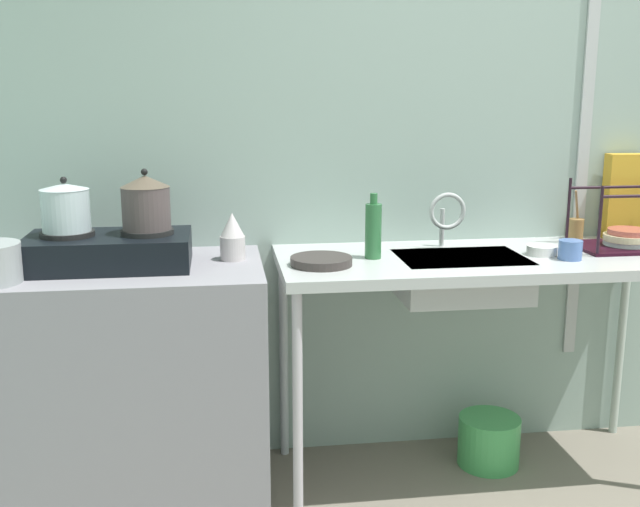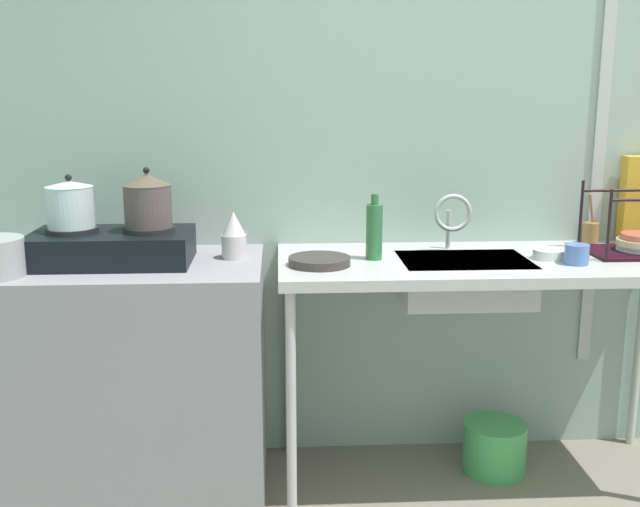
{
  "view_description": "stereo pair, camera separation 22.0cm",
  "coord_description": "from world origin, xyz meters",
  "px_view_note": "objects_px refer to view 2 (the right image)",
  "views": [
    {
      "loc": [
        -1.2,
        -1.44,
        1.54
      ],
      "look_at": [
        -0.83,
        1.25,
        0.94
      ],
      "focal_mm": 41.93,
      "sensor_mm": 36.0,
      "label": 1
    },
    {
      "loc": [
        -0.99,
        -1.46,
        1.54
      ],
      "look_at": [
        -0.83,
        1.25,
        0.94
      ],
      "focal_mm": 41.93,
      "sensor_mm": 36.0,
      "label": 2
    }
  ],
  "objects_px": {
    "percolator": "(234,236)",
    "faucet": "(452,215)",
    "sink_basin": "(464,280)",
    "stove": "(112,247)",
    "pot_on_right_burner": "(148,200)",
    "pot_on_left_burner": "(70,204)",
    "bucket_on_floor": "(494,447)",
    "small_bowl_on_drainboard": "(549,254)",
    "frying_pan": "(319,261)",
    "cup_by_rack": "(577,254)",
    "utensil_jar": "(590,232)",
    "bottle_by_sink": "(374,231)"
  },
  "relations": [
    {
      "from": "percolator",
      "to": "faucet",
      "type": "xyz_separation_m",
      "value": [
        0.84,
        0.07,
        0.06
      ]
    },
    {
      "from": "sink_basin",
      "to": "stove",
      "type": "bearing_deg",
      "value": 179.4
    },
    {
      "from": "sink_basin",
      "to": "pot_on_right_burner",
      "type": "bearing_deg",
      "value": 179.32
    },
    {
      "from": "pot_on_left_burner",
      "to": "bucket_on_floor",
      "type": "relative_size",
      "value": 0.76
    },
    {
      "from": "stove",
      "to": "small_bowl_on_drainboard",
      "type": "xyz_separation_m",
      "value": [
        1.62,
        -0.02,
        -0.04
      ]
    },
    {
      "from": "small_bowl_on_drainboard",
      "to": "faucet",
      "type": "bearing_deg",
      "value": 155.83
    },
    {
      "from": "frying_pan",
      "to": "small_bowl_on_drainboard",
      "type": "xyz_separation_m",
      "value": [
        0.87,
        0.06,
        0.0
      ]
    },
    {
      "from": "sink_basin",
      "to": "bucket_on_floor",
      "type": "distance_m",
      "value": 0.75
    },
    {
      "from": "percolator",
      "to": "cup_by_rack",
      "type": "relative_size",
      "value": 2.03
    },
    {
      "from": "utensil_jar",
      "to": "cup_by_rack",
      "type": "bearing_deg",
      "value": -118.97
    },
    {
      "from": "stove",
      "to": "pot_on_left_burner",
      "type": "height_order",
      "value": "pot_on_left_burner"
    },
    {
      "from": "pot_on_left_burner",
      "to": "percolator",
      "type": "xyz_separation_m",
      "value": [
        0.58,
        0.06,
        -0.13
      ]
    },
    {
      "from": "stove",
      "to": "percolator",
      "type": "relative_size",
      "value": 3.23
    },
    {
      "from": "faucet",
      "to": "frying_pan",
      "type": "height_order",
      "value": "faucet"
    },
    {
      "from": "pot_on_right_burner",
      "to": "bucket_on_floor",
      "type": "distance_m",
      "value": 1.7
    },
    {
      "from": "frying_pan",
      "to": "bucket_on_floor",
      "type": "distance_m",
      "value": 1.11
    },
    {
      "from": "sink_basin",
      "to": "cup_by_rack",
      "type": "xyz_separation_m",
      "value": [
        0.39,
        -0.1,
        0.12
      ]
    },
    {
      "from": "faucet",
      "to": "bottle_by_sink",
      "type": "bearing_deg",
      "value": -159.27
    },
    {
      "from": "small_bowl_on_drainboard",
      "to": "pot_on_left_burner",
      "type": "bearing_deg",
      "value": 179.36
    },
    {
      "from": "faucet",
      "to": "frying_pan",
      "type": "distance_m",
      "value": 0.58
    },
    {
      "from": "stove",
      "to": "small_bowl_on_drainboard",
      "type": "relative_size",
      "value": 4.91
    },
    {
      "from": "bottle_by_sink",
      "to": "utensil_jar",
      "type": "height_order",
      "value": "bottle_by_sink"
    },
    {
      "from": "frying_pan",
      "to": "small_bowl_on_drainboard",
      "type": "height_order",
      "value": "small_bowl_on_drainboard"
    },
    {
      "from": "percolator",
      "to": "bottle_by_sink",
      "type": "height_order",
      "value": "bottle_by_sink"
    },
    {
      "from": "pot_on_right_burner",
      "to": "faucet",
      "type": "distance_m",
      "value": 1.16
    },
    {
      "from": "stove",
      "to": "percolator",
      "type": "bearing_deg",
      "value": 7.34
    },
    {
      "from": "cup_by_rack",
      "to": "bucket_on_floor",
      "type": "relative_size",
      "value": 0.34
    },
    {
      "from": "sink_basin",
      "to": "utensil_jar",
      "type": "distance_m",
      "value": 0.66
    },
    {
      "from": "cup_by_rack",
      "to": "bucket_on_floor",
      "type": "xyz_separation_m",
      "value": [
        -0.21,
        0.17,
        -0.85
      ]
    },
    {
      "from": "sink_basin",
      "to": "pot_on_left_burner",
      "type": "bearing_deg",
      "value": 179.45
    },
    {
      "from": "percolator",
      "to": "small_bowl_on_drainboard",
      "type": "bearing_deg",
      "value": -3.71
    },
    {
      "from": "utensil_jar",
      "to": "bucket_on_floor",
      "type": "bearing_deg",
      "value": -154.45
    },
    {
      "from": "small_bowl_on_drainboard",
      "to": "frying_pan",
      "type": "bearing_deg",
      "value": -176.3
    },
    {
      "from": "stove",
      "to": "bottle_by_sink",
      "type": "xyz_separation_m",
      "value": [
        0.96,
        0.01,
        0.05
      ]
    },
    {
      "from": "pot_on_left_burner",
      "to": "stove",
      "type": "bearing_deg",
      "value": 0.0
    },
    {
      "from": "small_bowl_on_drainboard",
      "to": "stove",
      "type": "bearing_deg",
      "value": 179.3
    },
    {
      "from": "pot_on_right_burner",
      "to": "frying_pan",
      "type": "xyz_separation_m",
      "value": [
        0.62,
        -0.08,
        -0.22
      ]
    },
    {
      "from": "faucet",
      "to": "bucket_on_floor",
      "type": "bearing_deg",
      "value": -19.9
    },
    {
      "from": "faucet",
      "to": "pot_on_left_burner",
      "type": "bearing_deg",
      "value": -174.72
    },
    {
      "from": "frying_pan",
      "to": "small_bowl_on_drainboard",
      "type": "distance_m",
      "value": 0.87
    },
    {
      "from": "pot_on_left_burner",
      "to": "cup_by_rack",
      "type": "relative_size",
      "value": 2.2
    },
    {
      "from": "stove",
      "to": "pot_on_left_burner",
      "type": "relative_size",
      "value": 2.98
    },
    {
      "from": "sink_basin",
      "to": "frying_pan",
      "type": "relative_size",
      "value": 2.13
    },
    {
      "from": "stove",
      "to": "bottle_by_sink",
      "type": "distance_m",
      "value": 0.97
    },
    {
      "from": "pot_on_right_burner",
      "to": "small_bowl_on_drainboard",
      "type": "xyz_separation_m",
      "value": [
        1.48,
        -0.02,
        -0.21
      ]
    },
    {
      "from": "frying_pan",
      "to": "small_bowl_on_drainboard",
      "type": "bearing_deg",
      "value": 3.7
    },
    {
      "from": "pot_on_right_burner",
      "to": "cup_by_rack",
      "type": "height_order",
      "value": "pot_on_right_burner"
    },
    {
      "from": "bucket_on_floor",
      "to": "pot_on_left_burner",
      "type": "bearing_deg",
      "value": -177.85
    },
    {
      "from": "pot_on_left_burner",
      "to": "cup_by_rack",
      "type": "xyz_separation_m",
      "value": [
        1.83,
        -0.11,
        -0.18
      ]
    },
    {
      "from": "pot_on_right_burner",
      "to": "percolator",
      "type": "height_order",
      "value": "pot_on_right_burner"
    }
  ]
}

